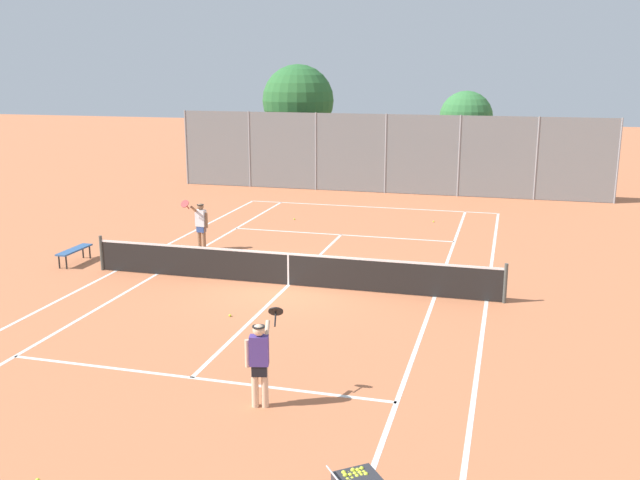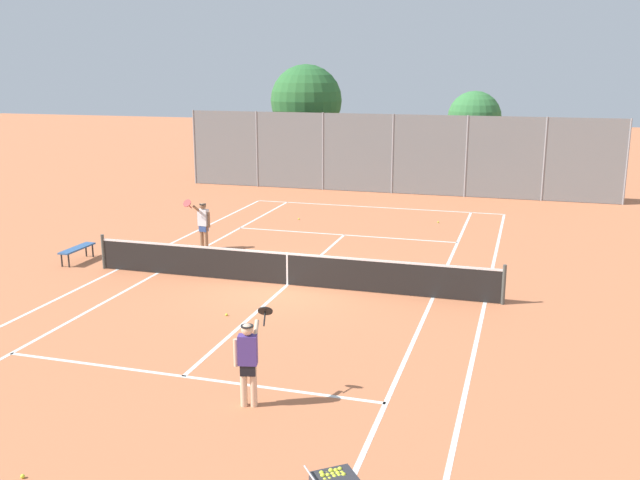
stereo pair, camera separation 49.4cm
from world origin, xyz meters
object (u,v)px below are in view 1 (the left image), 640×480
(loose_tennis_ball_4, at_px, (160,255))
(tree_behind_right, at_px, (466,119))
(loose_tennis_ball_0, at_px, (294,219))
(loose_tennis_ball_3, at_px, (230,315))
(player_near_side, at_px, (260,359))
(loose_tennis_ball_1, at_px, (434,221))
(tree_behind_left, at_px, (298,102))
(loose_tennis_ball_5, at_px, (38,480))
(tennis_net, at_px, (288,268))
(player_far_left, at_px, (201,223))
(courtside_bench, at_px, (74,251))

(loose_tennis_ball_4, distance_m, tree_behind_right, 19.75)
(loose_tennis_ball_4, height_order, tree_behind_right, tree_behind_right)
(loose_tennis_ball_0, bearing_deg, loose_tennis_ball_3, -80.88)
(player_near_side, xyz_separation_m, loose_tennis_ball_3, (-2.36, 4.32, -0.89))
(loose_tennis_ball_1, bearing_deg, loose_tennis_ball_0, -169.71)
(loose_tennis_ball_1, xyz_separation_m, tree_behind_right, (0.44, 9.99, 3.35))
(tree_behind_left, relative_size, tree_behind_right, 1.28)
(loose_tennis_ball_1, distance_m, tree_behind_left, 13.30)
(loose_tennis_ball_3, relative_size, loose_tennis_ball_5, 1.00)
(tennis_net, bearing_deg, tree_behind_right, 79.81)
(player_near_side, xyz_separation_m, player_far_left, (-5.78, 10.22, 0.00))
(loose_tennis_ball_3, bearing_deg, tennis_net, 77.91)
(player_far_left, bearing_deg, loose_tennis_ball_0, 73.58)
(loose_tennis_ball_1, relative_size, tree_behind_left, 0.01)
(loose_tennis_ball_1, bearing_deg, loose_tennis_ball_5, -100.59)
(player_near_side, relative_size, player_far_left, 1.00)
(tennis_net, xyz_separation_m, loose_tennis_ball_0, (-2.43, 8.47, -0.48))
(player_near_side, bearing_deg, tree_behind_right, 86.24)
(tennis_net, xyz_separation_m, loose_tennis_ball_1, (3.06, 9.46, -0.48))
(loose_tennis_ball_5, bearing_deg, loose_tennis_ball_1, 79.41)
(tree_behind_right, bearing_deg, tree_behind_left, -176.24)
(player_far_left, xyz_separation_m, loose_tennis_ball_3, (3.42, -5.90, -0.89))
(loose_tennis_ball_4, bearing_deg, tree_behind_right, 63.98)
(tennis_net, distance_m, player_far_left, 5.06)
(loose_tennis_ball_5, xyz_separation_m, courtside_bench, (-6.54, 10.82, 0.38))
(player_near_side, height_order, loose_tennis_ball_0, player_near_side)
(tree_behind_left, bearing_deg, loose_tennis_ball_5, -80.79)
(loose_tennis_ball_0, distance_m, loose_tennis_ball_5, 18.93)
(loose_tennis_ball_1, distance_m, tree_behind_right, 10.55)
(loose_tennis_ball_1, bearing_deg, tree_behind_left, 131.93)
(player_far_left, bearing_deg, loose_tennis_ball_4, -133.46)
(loose_tennis_ball_1, height_order, loose_tennis_ball_3, same)
(loose_tennis_ball_5, height_order, courtside_bench, courtside_bench)
(loose_tennis_ball_0, distance_m, courtside_bench, 9.34)
(loose_tennis_ball_3, bearing_deg, player_near_side, -61.37)
(tree_behind_left, bearing_deg, loose_tennis_ball_1, -48.07)
(player_near_side, xyz_separation_m, loose_tennis_ball_0, (-4.18, 15.66, -0.89))
(tree_behind_left, distance_m, tree_behind_right, 8.94)
(tennis_net, relative_size, player_far_left, 6.76)
(loose_tennis_ball_0, height_order, loose_tennis_ball_3, same)
(courtside_bench, height_order, tree_behind_right, tree_behind_right)
(loose_tennis_ball_0, relative_size, tree_behind_right, 0.01)
(loose_tennis_ball_4, bearing_deg, tree_behind_left, 91.19)
(loose_tennis_ball_1, height_order, loose_tennis_ball_5, same)
(player_near_side, xyz_separation_m, loose_tennis_ball_4, (-6.79, 9.16, -0.89))
(loose_tennis_ball_4, relative_size, loose_tennis_ball_5, 1.00)
(tennis_net, height_order, loose_tennis_ball_1, tennis_net)
(loose_tennis_ball_0, xyz_separation_m, loose_tennis_ball_3, (1.82, -11.34, 0.00))
(loose_tennis_ball_3, height_order, tree_behind_right, tree_behind_right)
(player_far_left, bearing_deg, loose_tennis_ball_1, 42.21)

